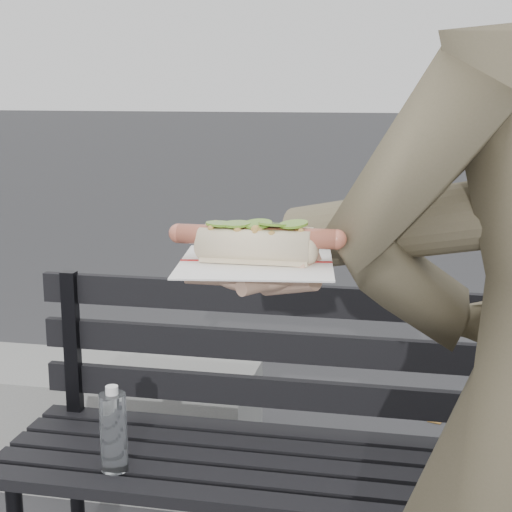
{
  "coord_description": "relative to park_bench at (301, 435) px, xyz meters",
  "views": [
    {
      "loc": [
        0.19,
        -0.86,
        1.37
      ],
      "look_at": [
        0.0,
        0.07,
        1.17
      ],
      "focal_mm": 55.0,
      "sensor_mm": 36.0,
      "label": 1
    }
  ],
  "objects": [
    {
      "name": "park_bench",
      "position": [
        0.0,
        0.0,
        0.0
      ],
      "size": [
        1.5,
        0.44,
        0.88
      ],
      "color": "black",
      "rests_on": "ground"
    },
    {
      "name": "held_hotdog",
      "position": [
        0.26,
        -0.79,
        0.67
      ],
      "size": [
        0.63,
        0.31,
        0.2
      ],
      "color": "brown"
    },
    {
      "name": "concrete_block",
      "position": [
        -0.86,
        0.65,
        -0.32
      ],
      "size": [
        1.2,
        0.4,
        0.4
      ],
      "primitive_type": "cube",
      "color": "slate",
      "rests_on": "ground"
    }
  ]
}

